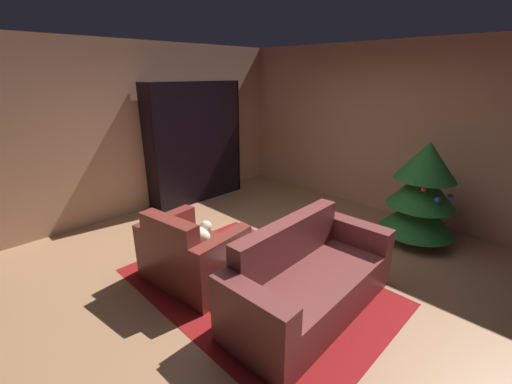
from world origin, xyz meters
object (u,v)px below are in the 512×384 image
at_px(book_stack_on_table, 272,254).
at_px(armchair_red, 192,256).
at_px(coffee_table, 267,260).
at_px(couch_red, 308,281).
at_px(decorated_tree, 422,192).
at_px(bottle_on_table, 286,246).
at_px(bookshelf_unit, 201,144).

bearing_deg(book_stack_on_table, armchair_red, -146.44).
xyz_separation_m(armchair_red, coffee_table, (0.70, 0.45, 0.05)).
bearing_deg(couch_red, decorated_tree, 84.52).
distance_m(coffee_table, bottle_on_table, 0.26).
distance_m(armchair_red, coffee_table, 0.84).
bearing_deg(armchair_red, book_stack_on_table, 33.56).
relative_size(bottle_on_table, decorated_tree, 0.23).
relative_size(couch_red, decorated_tree, 1.36).
bearing_deg(book_stack_on_table, bottle_on_table, 45.56).
bearing_deg(armchair_red, bookshelf_unit, 140.66).
bearing_deg(bookshelf_unit, armchair_red, -39.34).
distance_m(couch_red, coffee_table, 0.48).
xyz_separation_m(bookshelf_unit, book_stack_on_table, (2.82, -1.22, -0.57)).
height_order(couch_red, bottle_on_table, couch_red).
bearing_deg(bottle_on_table, decorated_tree, 75.52).
distance_m(couch_red, decorated_tree, 2.21).
xyz_separation_m(book_stack_on_table, decorated_tree, (0.64, 2.20, 0.28)).
bearing_deg(bookshelf_unit, bottle_on_table, -20.88).
height_order(bottle_on_table, decorated_tree, decorated_tree).
height_order(bookshelf_unit, bottle_on_table, bookshelf_unit).
relative_size(couch_red, book_stack_on_table, 8.44).
bearing_deg(couch_red, book_stack_on_table, -174.94).
relative_size(book_stack_on_table, decorated_tree, 0.16).
bearing_deg(couch_red, bookshelf_unit, 160.12).
distance_m(bookshelf_unit, couch_red, 3.53).
bearing_deg(armchair_red, coffee_table, 32.40).
height_order(couch_red, book_stack_on_table, couch_red).
relative_size(bookshelf_unit, armchair_red, 1.84).
distance_m(book_stack_on_table, bottle_on_table, 0.17).
height_order(coffee_table, book_stack_on_table, book_stack_on_table).
bearing_deg(bottle_on_table, bookshelf_unit, 159.12).
bearing_deg(bookshelf_unit, book_stack_on_table, -23.30).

